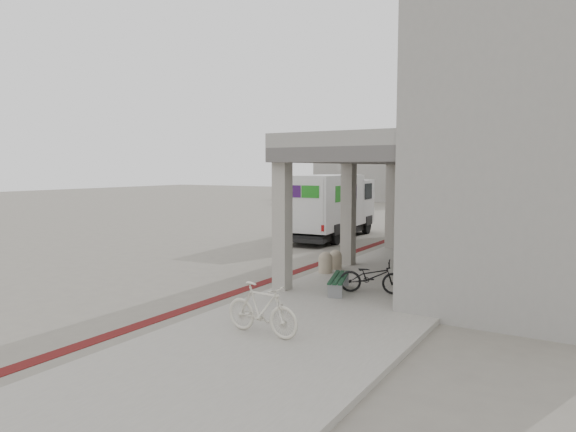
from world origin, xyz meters
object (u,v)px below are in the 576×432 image
Objects in this scene: bench at (339,281)px; utility_cabinet at (458,245)px; fedex_truck at (331,205)px; bicycle_cream at (262,309)px; bicycle_black at (372,277)px.

bench is 5.98m from utility_cabinet.
bicycle_cream is at bearing -73.05° from fedex_truck.
bench is at bearing -94.76° from utility_cabinet.
bicycle_black reaches higher than bench.
bench is 1.51× the size of utility_cabinet.
utility_cabinet reaches higher than bench.
bench is at bearing 7.12° from bicycle_cream.
fedex_truck is 4.21× the size of bench.
bicycle_black is 0.98× the size of bicycle_cream.
bench is (4.89, -9.41, -1.14)m from fedex_truck.
utility_cabinet reaches higher than bicycle_cream.
fedex_truck is 4.30× the size of bicycle_cream.
fedex_truck is 6.35× the size of utility_cabinet.
fedex_truck is at bearing 14.56° from bicycle_black.
fedex_truck reaches higher than utility_cabinet.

